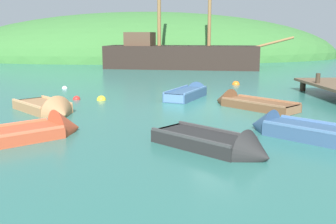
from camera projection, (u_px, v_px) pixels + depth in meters
ground_plane at (225, 106)px, 15.61m from camera, size 120.00×120.00×0.00m
shore_hill at (148, 57)px, 48.31m from camera, size 46.73×24.13×10.79m
sailing_ship at (180, 60)px, 32.65m from camera, size 15.19×6.25×11.29m
rowboat_outer_left at (246, 104)px, 15.53m from camera, size 3.11×3.50×1.09m
rowboat_portside at (29, 135)px, 10.86m from camera, size 3.75×3.17×1.23m
rowboat_near_dock at (49, 110)px, 14.36m from camera, size 2.85×3.10×1.21m
rowboat_outer_right at (298, 132)px, 11.03m from camera, size 3.07×3.20×1.07m
rowboat_center at (220, 147)px, 9.69m from camera, size 3.02×3.12×1.11m
rowboat_far at (190, 94)px, 17.92m from camera, size 2.50×3.46×0.96m
buoy_orange at (236, 85)px, 22.26m from camera, size 0.43×0.43×0.43m
buoy_red at (77, 99)px, 17.28m from camera, size 0.33×0.33×0.33m
buoy_yellow at (101, 100)px, 17.10m from camera, size 0.40×0.40×0.40m
buoy_white at (65, 89)px, 20.67m from camera, size 0.28×0.28×0.28m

